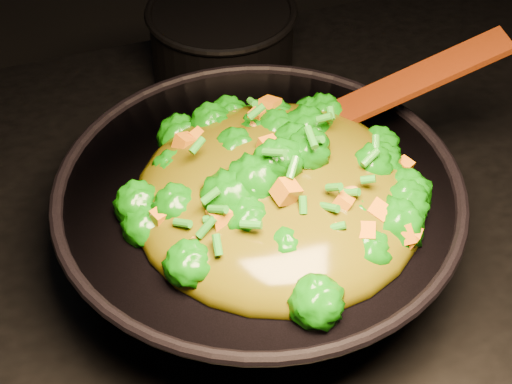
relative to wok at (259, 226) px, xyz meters
name	(u,v)px	position (x,y,z in m)	size (l,w,h in m)	color
wok	(259,226)	(0.00, 0.00, 0.00)	(0.43, 0.43, 0.12)	black
stir_fry	(279,167)	(0.01, -0.03, 0.11)	(0.30, 0.30, 0.10)	#106D07
spatula	(389,92)	(0.17, 0.05, 0.11)	(0.28, 0.04, 0.01)	#361407
back_pot	(222,43)	(0.07, 0.36, 0.00)	(0.21, 0.21, 0.12)	black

